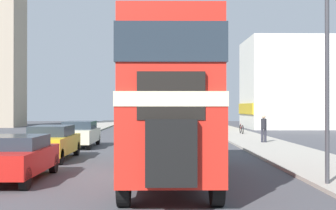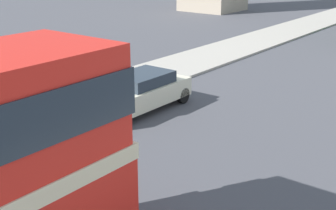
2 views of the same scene
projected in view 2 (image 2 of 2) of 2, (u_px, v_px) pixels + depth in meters
car_parked_far at (140, 91)px, 17.98m from camera, size 1.81×4.42×1.45m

